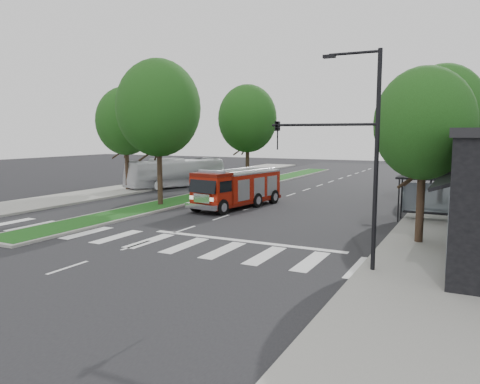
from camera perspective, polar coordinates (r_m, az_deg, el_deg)
name	(u,v)px	position (r m, az deg, el deg)	size (l,w,h in m)	color
ground	(185,230)	(25.13, -6.77, -4.57)	(140.00, 140.00, 0.00)	black
sidewalk_right	(451,217)	(30.90, 24.33, -2.82)	(5.00, 80.00, 0.15)	gray
sidewalk_left	(108,192)	(41.79, -15.80, -0.01)	(5.00, 80.00, 0.15)	gray
median	(238,188)	(43.49, -0.25, 0.53)	(3.00, 50.00, 0.15)	gray
bus_shelter	(426,187)	(28.89, 21.78, 0.59)	(3.20, 1.60, 2.61)	black
tree_right_near	(424,124)	(22.58, 21.53, 7.74)	(4.40, 4.40, 8.05)	black
tree_right_mid	(443,112)	(34.57, 23.51, 8.89)	(5.60, 5.60, 9.72)	black
tree_right_far	(450,125)	(44.54, 24.25, 7.49)	(5.00, 5.00, 8.73)	black
tree_median_near	(158,108)	(33.02, -9.92, 10.04)	(5.80, 5.80, 10.16)	black
tree_median_far	(248,119)	(45.02, 0.92, 8.93)	(5.60, 5.60, 9.72)	black
tree_left_mid	(126,121)	(42.67, -13.75, 8.39)	(5.20, 5.20, 9.16)	black
streetlight_right_near	(352,145)	(17.46, 13.48, 5.60)	(4.08, 0.22, 8.00)	black
streetlight_right_far	(431,141)	(40.62, 22.26, 5.76)	(2.11, 0.20, 8.00)	black
fire_engine	(237,189)	(32.15, -0.32, 0.42)	(3.58, 8.19, 2.74)	#560C04
city_bus	(176,173)	(44.76, -7.79, 2.34)	(2.33, 9.97, 2.78)	silver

